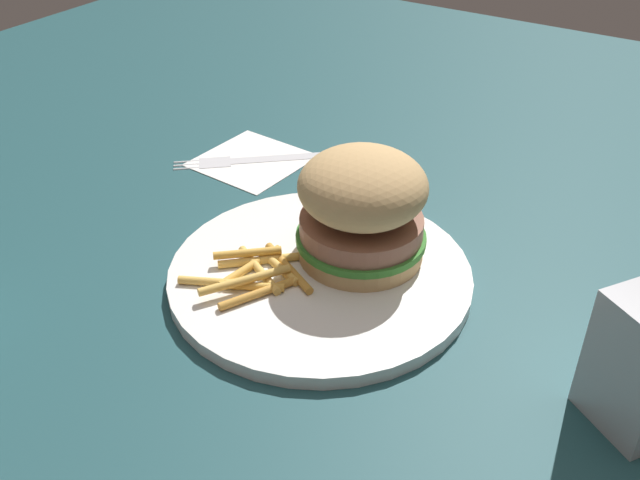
{
  "coord_description": "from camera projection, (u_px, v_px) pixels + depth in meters",
  "views": [
    {
      "loc": [
        -0.41,
        -0.27,
        0.37
      ],
      "look_at": [
        0.0,
        -0.01,
        0.04
      ],
      "focal_mm": 39.85,
      "sensor_mm": 36.0,
      "label": 1
    }
  ],
  "objects": [
    {
      "name": "ground_plane",
      "position": [
        312.0,
        277.0,
        0.62
      ],
      "size": [
        1.6,
        1.6,
        0.0
      ],
      "primitive_type": "plane",
      "color": "#1E474C"
    },
    {
      "name": "plate",
      "position": [
        320.0,
        274.0,
        0.61
      ],
      "size": [
        0.26,
        0.26,
        0.01
      ],
      "primitive_type": "cylinder",
      "color": "white",
      "rests_on": "ground_plane"
    },
    {
      "name": "sandwich",
      "position": [
        362.0,
        206.0,
        0.6
      ],
      "size": [
        0.11,
        0.11,
        0.1
      ],
      "color": "tan",
      "rests_on": "plate"
    },
    {
      "name": "fries_pile",
      "position": [
        256.0,
        272.0,
        0.6
      ],
      "size": [
        0.1,
        0.1,
        0.01
      ],
      "color": "gold",
      "rests_on": "plate"
    },
    {
      "name": "napkin",
      "position": [
        252.0,
        160.0,
        0.79
      ],
      "size": [
        0.12,
        0.12,
        0.0
      ],
      "primitive_type": "cube",
      "rotation": [
        0.0,
        0.0,
        -0.07
      ],
      "color": "white",
      "rests_on": "ground_plane"
    },
    {
      "name": "fork",
      "position": [
        250.0,
        158.0,
        0.79
      ],
      "size": [
        0.13,
        0.14,
        0.0
      ],
      "color": "silver",
      "rests_on": "napkin"
    }
  ]
}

